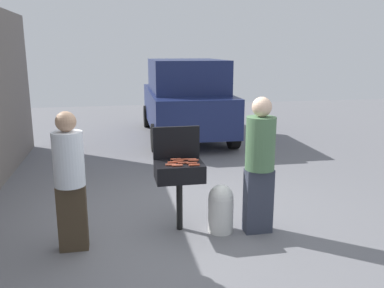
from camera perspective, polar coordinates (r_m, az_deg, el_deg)
name	(u,v)px	position (r m, az deg, el deg)	size (l,w,h in m)	color
ground_plane	(179,224)	(5.44, -1.83, -11.26)	(24.00, 24.00, 0.00)	slate
bbq_grill	(179,174)	(5.03, -1.82, -4.25)	(0.60, 0.44, 0.88)	black
grill_lid_open	(176,143)	(5.15, -2.24, 0.19)	(0.60, 0.05, 0.42)	black
hot_dog_0	(171,165)	(4.88, -3.03, -2.95)	(0.03, 0.03, 0.13)	#C6593D
hot_dog_1	(176,159)	(5.11, -2.34, -2.19)	(0.03, 0.03, 0.13)	#B74C33
hot_dog_2	(178,161)	(5.02, -1.98, -2.46)	(0.03, 0.03, 0.13)	#AD4228
hot_dog_3	(177,165)	(4.84, -2.10, -3.06)	(0.03, 0.03, 0.13)	#C6593D
hot_dog_4	(192,163)	(4.94, -0.04, -2.73)	(0.03, 0.03, 0.13)	#B74C33
hot_dog_5	(173,162)	(4.98, -2.72, -2.61)	(0.03, 0.03, 0.13)	#AD4228
hot_dog_6	(182,160)	(5.09, -1.46, -2.24)	(0.03, 0.03, 0.13)	#AD4228
hot_dog_7	(191,159)	(5.11, -0.12, -2.19)	(0.03, 0.03, 0.13)	#B74C33
hot_dog_8	(194,165)	(4.86, 0.31, -2.99)	(0.03, 0.03, 0.13)	#AD4228
hot_dog_9	(183,163)	(4.95, -1.27, -2.68)	(0.03, 0.03, 0.13)	#B74C33
hot_dog_10	(193,160)	(5.06, 0.19, -2.35)	(0.03, 0.03, 0.13)	#B74C33
propane_tank	(221,207)	(5.13, 4.11, -8.97)	(0.32, 0.32, 0.62)	silver
person_left	(70,177)	(4.69, -16.97, -4.48)	(0.34, 0.34, 1.61)	#3F3323
person_right	(260,161)	(4.98, 9.60, -2.37)	(0.36, 0.36, 1.72)	#333847
parked_minivan	(185,98)	(10.55, -0.94, 6.51)	(2.11, 4.44, 2.02)	navy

